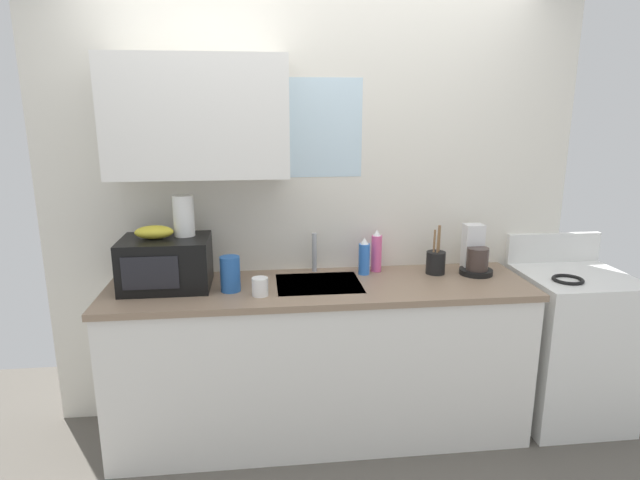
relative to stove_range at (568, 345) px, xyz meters
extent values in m
cube|color=silver|center=(-1.50, 0.35, 0.79)|extent=(3.08, 0.10, 2.50)
cube|color=white|center=(-2.12, 0.14, 1.33)|extent=(0.93, 0.32, 0.62)
cube|color=silver|center=(-1.50, 0.31, 1.27)|extent=(0.56, 0.02, 0.55)
cube|color=white|center=(-1.50, 0.00, -0.03)|extent=(2.28, 0.60, 0.86)
cube|color=#8C725B|center=(-1.50, 0.00, 0.42)|extent=(2.31, 0.63, 0.03)
cube|color=#9EA0A5|center=(-1.50, 0.02, 0.37)|extent=(0.46, 0.38, 0.14)
cylinder|color=#B2B5BA|center=(-1.50, 0.24, 0.56)|extent=(0.03, 0.03, 0.23)
cube|color=white|center=(0.00, 0.00, -0.01)|extent=(0.60, 0.60, 0.90)
torus|color=black|center=(-0.12, -0.10, 0.45)|extent=(0.17, 0.17, 0.02)
cube|color=white|center=(0.00, 0.28, 0.53)|extent=(0.60, 0.04, 0.18)
cube|color=black|center=(-2.32, 0.05, 0.58)|extent=(0.46, 0.34, 0.27)
cube|color=black|center=(-2.37, -0.13, 0.58)|extent=(0.28, 0.01, 0.17)
ellipsoid|color=gold|center=(-2.37, 0.05, 0.75)|extent=(0.20, 0.11, 0.07)
cylinder|color=white|center=(-2.22, 0.10, 0.82)|extent=(0.11, 0.11, 0.22)
cylinder|color=black|center=(-0.58, 0.08, 0.46)|extent=(0.19, 0.19, 0.03)
cylinder|color=#3F332D|center=(-0.58, 0.07, 0.54)|extent=(0.12, 0.12, 0.13)
cube|color=silver|center=(-0.58, 0.15, 0.59)|extent=(0.11, 0.09, 0.26)
cylinder|color=blue|center=(-1.22, 0.15, 0.53)|extent=(0.06, 0.06, 0.18)
cone|color=white|center=(-1.22, 0.15, 0.64)|extent=(0.05, 0.05, 0.04)
cylinder|color=#E55999|center=(-1.14, 0.20, 0.55)|extent=(0.06, 0.06, 0.21)
cone|color=white|center=(-1.14, 0.20, 0.67)|extent=(0.05, 0.05, 0.04)
cylinder|color=#2659A5|center=(-1.98, -0.05, 0.54)|extent=(0.10, 0.10, 0.19)
cylinder|color=white|center=(-1.82, -0.14, 0.49)|extent=(0.08, 0.08, 0.09)
cylinder|color=black|center=(-0.81, 0.12, 0.51)|extent=(0.11, 0.11, 0.13)
cylinder|color=olive|center=(-0.82, 0.12, 0.59)|extent=(0.02, 0.03, 0.22)
cylinder|color=olive|center=(-0.79, 0.13, 0.60)|extent=(0.02, 0.03, 0.25)
cylinder|color=olive|center=(-0.81, 0.10, 0.61)|extent=(0.01, 0.03, 0.26)
camera|label=1|loc=(-1.82, -2.74, 1.38)|focal=29.84mm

